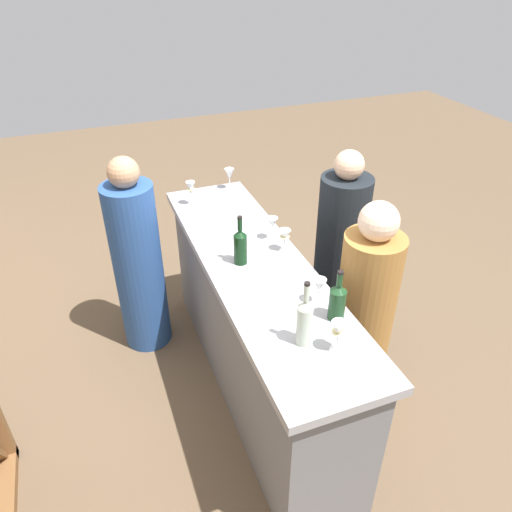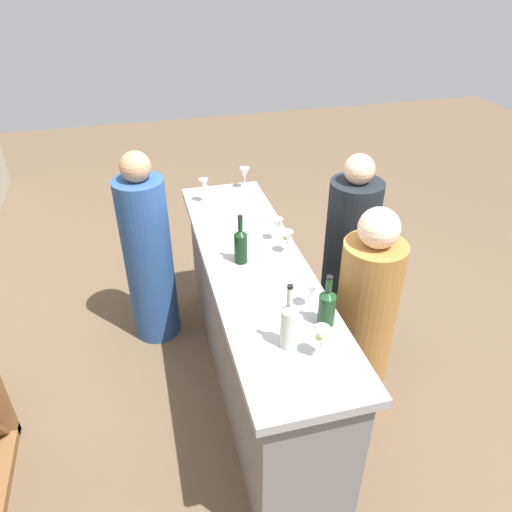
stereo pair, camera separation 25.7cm
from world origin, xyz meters
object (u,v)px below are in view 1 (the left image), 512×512
wine_bottle_center_dark_green (240,246)px  wine_glass_near_left (285,236)px  wine_glass_far_left (319,286)px  person_left_guest (364,318)px  wine_bottle_second_left_olive_green (337,301)px  wine_glass_far_right (191,189)px  person_right_guest (138,264)px  wine_glass_near_center (272,224)px  wine_glass_far_center (339,331)px  person_center_guest (339,260)px  wine_glass_near_right (229,175)px  wine_bottle_leftmost_clear_pale (305,321)px

wine_bottle_center_dark_green → wine_glass_near_left: size_ratio=2.13×
wine_glass_far_left → person_left_guest: person_left_guest is taller
wine_bottle_second_left_olive_green → wine_bottle_center_dark_green: 0.69m
wine_glass_far_right → person_right_guest: 0.64m
wine_glass_far_right → person_left_guest: (-1.17, -0.73, -0.46)m
wine_bottle_second_left_olive_green → wine_glass_near_center: wine_bottle_second_left_olive_green is taller
wine_glass_far_center → person_center_guest: size_ratio=0.11×
wine_glass_near_left → person_center_guest: bearing=-69.6°
wine_bottle_second_left_olive_green → wine_glass_far_left: size_ratio=1.93×
wine_glass_far_center → wine_glass_far_right: (1.64, 0.25, 0.01)m
wine_glass_near_left → wine_glass_far_right: size_ratio=0.81×
wine_bottle_second_left_olive_green → wine_bottle_center_dark_green: size_ratio=0.92×
wine_glass_near_right → wine_bottle_leftmost_clear_pale: bearing=173.1°
wine_bottle_leftmost_clear_pale → wine_glass_far_left: 0.31m
wine_glass_near_left → wine_glass_near_center: 0.15m
wine_glass_far_left → person_left_guest: (0.14, -0.40, -0.44)m
wine_glass_near_right → person_center_guest: 1.01m
wine_glass_far_left → person_center_guest: size_ratio=0.10×
person_left_guest → wine_bottle_center_dark_green: bearing=-39.9°
wine_glass_far_left → wine_glass_far_center: (-0.34, 0.08, 0.01)m
wine_glass_near_left → wine_glass_near_right: bearing=2.1°
wine_glass_near_left → person_left_guest: person_left_guest is taller
wine_glass_near_center → wine_bottle_leftmost_clear_pale: bearing=166.4°
wine_glass_far_center → person_left_guest: (0.48, -0.48, -0.45)m
wine_bottle_second_left_olive_green → wine_glass_near_center: bearing=0.3°
wine_bottle_second_left_olive_green → person_right_guest: bearing=31.1°
wine_glass_near_right → wine_glass_near_center: bearing=-178.8°
wine_glass_near_center → wine_glass_far_left: bearing=178.2°
wine_bottle_leftmost_clear_pale → wine_glass_near_left: bearing=-17.4°
wine_bottle_second_left_olive_green → wine_bottle_leftmost_clear_pale: bearing=114.1°
wine_bottle_leftmost_clear_pale → person_right_guest: 1.59m
wine_bottle_leftmost_clear_pale → wine_bottle_center_dark_green: (0.73, 0.05, -0.02)m
wine_glass_far_right → person_right_guest: (-0.13, 0.44, -0.44)m
wine_glass_near_left → wine_glass_far_right: 0.86m
wine_glass_far_left → wine_glass_far_right: wine_glass_far_right is taller
wine_glass_near_right → person_left_guest: size_ratio=0.11×
wine_bottle_center_dark_green → person_left_guest: size_ratio=0.21×
wine_bottle_second_left_olive_green → person_right_guest: person_right_guest is taller
wine_bottle_center_dark_green → wine_glass_near_right: bearing=-14.7°
wine_glass_near_center → wine_glass_near_right: 0.79m
wine_bottle_leftmost_clear_pale → wine_glass_far_center: (-0.10, -0.12, -0.01)m
wine_bottle_center_dark_green → person_left_guest: bearing=-118.5°
wine_bottle_center_dark_green → person_center_guest: size_ratio=0.20×
wine_glass_near_left → wine_glass_far_left: size_ratio=0.98×
wine_bottle_second_left_olive_green → person_left_guest: size_ratio=0.19×
wine_glass_far_left → person_left_guest: bearing=-71.2°
person_left_guest → wine_glass_near_center: bearing=-65.8°
wine_glass_near_left → person_left_guest: (-0.38, -0.36, -0.43)m
wine_glass_far_left → person_center_guest: person_center_guest is taller
wine_bottle_center_dark_green → wine_glass_far_center: (-0.83, -0.17, 0.00)m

